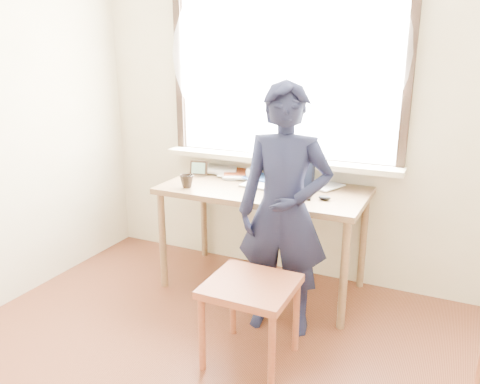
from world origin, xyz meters
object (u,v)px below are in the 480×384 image
at_px(laptop, 290,185).
at_px(person, 284,212).
at_px(mug_white, 253,174).
at_px(work_chair, 251,295).
at_px(mug_dark, 187,181).
at_px(desk, 263,198).

relative_size(laptop, person, 0.23).
xyz_separation_m(mug_white, person, (0.47, -0.60, -0.04)).
relative_size(laptop, work_chair, 0.73).
height_order(laptop, mug_white, laptop).
bearing_deg(mug_dark, mug_white, 48.32).
height_order(mug_white, mug_dark, mug_dark).
bearing_deg(person, work_chair, -103.83).
xyz_separation_m(desk, person, (0.31, -0.44, 0.08)).
bearing_deg(laptop, desk, 170.71).
distance_m(desk, mug_white, 0.26).
distance_m(mug_dark, person, 0.84).
bearing_deg(work_chair, mug_dark, 141.27).
bearing_deg(desk, mug_white, 133.36).
bearing_deg(mug_dark, person, -14.66).
bearing_deg(mug_white, work_chair, -67.02).
xyz_separation_m(desk, mug_dark, (-0.50, -0.23, 0.13)).
relative_size(mug_dark, work_chair, 0.20).
height_order(mug_white, person, person).
xyz_separation_m(laptop, work_chair, (0.06, -0.82, -0.42)).
xyz_separation_m(mug_white, mug_dark, (-0.35, -0.39, 0.00)).
bearing_deg(person, mug_white, 119.39).
distance_m(mug_white, work_chair, 1.17).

